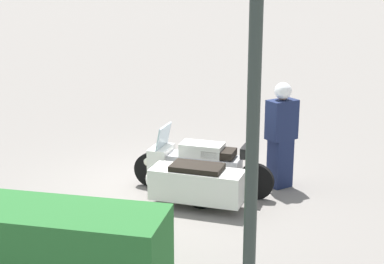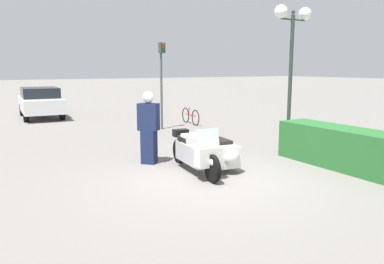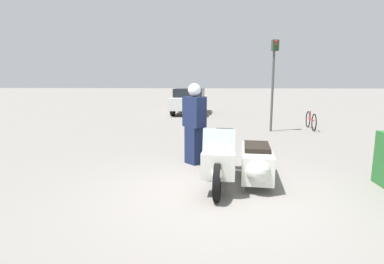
{
  "view_description": "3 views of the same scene",
  "coord_description": "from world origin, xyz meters",
  "views": [
    {
      "loc": [
        -2.61,
        9.31,
        3.75
      ],
      "look_at": [
        -0.62,
        0.45,
        1.21
      ],
      "focal_mm": 55.0,
      "sensor_mm": 36.0,
      "label": 1
    },
    {
      "loc": [
        6.8,
        -4.42,
        2.45
      ],
      "look_at": [
        -0.68,
        -0.08,
        0.97
      ],
      "focal_mm": 35.0,
      "sensor_mm": 36.0,
      "label": 2
    },
    {
      "loc": [
        4.9,
        -0.18,
        1.92
      ],
      "look_at": [
        -0.73,
        -0.58,
        0.96
      ],
      "focal_mm": 28.0,
      "sensor_mm": 36.0,
      "label": 3
    }
  ],
  "objects": [
    {
      "name": "ground_plane",
      "position": [
        0.0,
        0.0,
        0.0
      ],
      "size": [
        160.0,
        160.0,
        0.0
      ],
      "primitive_type": "plane",
      "color": "slate"
    },
    {
      "name": "police_motorcycle",
      "position": [
        -0.62,
        0.33,
        0.46
      ],
      "size": [
        2.49,
        1.38,
        1.14
      ],
      "rotation": [
        0.0,
        0.0,
        -0.1
      ],
      "color": "black",
      "rests_on": "ground"
    },
    {
      "name": "officer_rider",
      "position": [
        -1.97,
        -0.62,
        0.99
      ],
      "size": [
        0.58,
        0.58,
        1.88
      ],
      "rotation": [
        0.0,
        0.0,
        -0.8
      ],
      "color": "#192347",
      "rests_on": "ground"
    },
    {
      "name": "traffic_light_far",
      "position": [
        -6.78,
        2.07,
        2.26
      ],
      "size": [
        0.23,
        0.29,
        3.44
      ],
      "rotation": [
        0.0,
        0.0,
        0.3
      ],
      "color": "#4C4C4C",
      "rests_on": "ground"
    },
    {
      "name": "parked_car_background",
      "position": [
        -13.09,
        -1.61,
        0.8
      ],
      "size": [
        4.31,
        1.98,
        1.5
      ],
      "rotation": [
        0.0,
        0.0,
        3.1
      ],
      "color": "silver",
      "rests_on": "ground"
    },
    {
      "name": "bicycle_parked",
      "position": [
        -7.49,
        3.79,
        0.34
      ],
      "size": [
        1.72,
        0.18,
        0.75
      ],
      "rotation": [
        0.0,
        0.0,
        -0.08
      ],
      "color": "black",
      "rests_on": "ground"
    }
  ]
}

